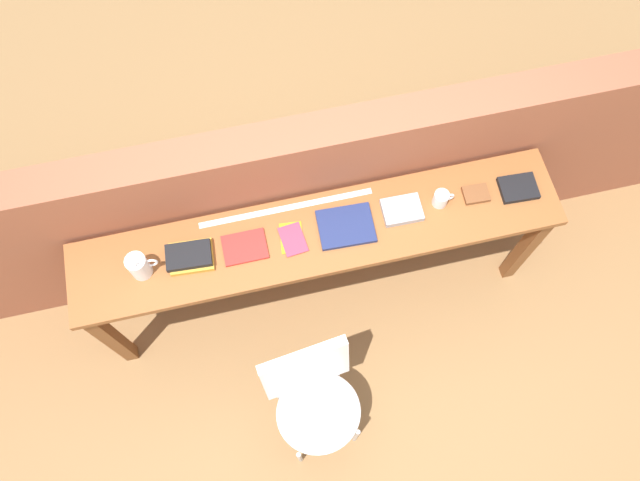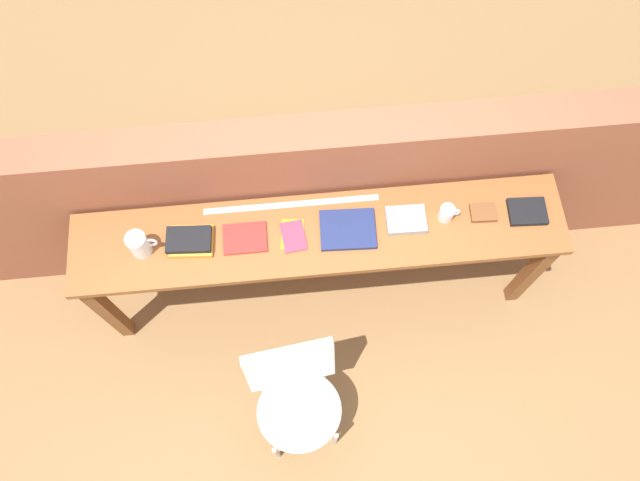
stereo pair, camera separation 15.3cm
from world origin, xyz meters
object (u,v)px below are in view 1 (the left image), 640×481
magazine_cycling (245,247)px  leather_journal_brown (476,194)px  mug (441,199)px  pamphlet_pile_colourful (292,238)px  book_open_centre (346,226)px  book_repair_rightmost (518,188)px  book_stack_leftmost (190,256)px  chair_white_moulded (314,397)px  pitcher_white (139,266)px

magazine_cycling → leather_journal_brown: bearing=1.2°
magazine_cycling → mug: 1.02m
pamphlet_pile_colourful → book_open_centre: book_open_centre is taller
book_open_centre → pamphlet_pile_colourful: bearing=-177.2°
pamphlet_pile_colourful → leather_journal_brown: size_ratio=1.45×
book_open_centre → leather_journal_brown: (0.69, 0.03, 0.00)m
magazine_cycling → book_open_centre: (0.51, -0.00, 0.00)m
book_open_centre → mug: bearing=5.8°
book_repair_rightmost → book_open_centre: bearing=-176.4°
book_open_centre → leather_journal_brown: 0.69m
book_stack_leftmost → pamphlet_pile_colourful: 0.51m
chair_white_moulded → pamphlet_pile_colourful: (0.06, 0.73, 0.36)m
pitcher_white → magazine_cycling: bearing=1.6°
chair_white_moulded → book_stack_leftmost: 0.95m
pitcher_white → book_repair_rightmost: size_ratio=0.97×
book_stack_leftmost → leather_journal_brown: bearing=0.8°
magazine_cycling → pamphlet_pile_colourful: (0.24, -0.00, -0.00)m
book_stack_leftmost → pamphlet_pile_colourful: (0.51, -0.01, -0.02)m
pamphlet_pile_colourful → book_open_centre: 0.28m
book_stack_leftmost → book_open_centre: bearing=-0.5°
pitcher_white → mug: size_ratio=1.67×
chair_white_moulded → pamphlet_pile_colourful: chair_white_moulded is taller
magazine_cycling → book_stack_leftmost: bearing=179.4°
book_open_centre → mug: (0.50, 0.03, 0.03)m
book_stack_leftmost → book_repair_rightmost: size_ratio=1.24×
book_stack_leftmost → magazine_cycling: (0.27, -0.00, -0.02)m
chair_white_moulded → pitcher_white: 1.09m
chair_white_moulded → leather_journal_brown: size_ratio=6.86×
chair_white_moulded → magazine_cycling: size_ratio=4.10×
pitcher_white → mug: pitcher_white is taller
mug → book_repair_rightmost: size_ratio=0.58×
leather_journal_brown → chair_white_moulded: bearing=-140.8°
magazine_cycling → book_open_centre: 0.51m
pamphlet_pile_colourful → leather_journal_brown: (0.97, 0.03, 0.01)m
book_stack_leftmost → mug: size_ratio=2.14×
pitcher_white → book_stack_leftmost: size_ratio=0.78×
book_stack_leftmost → book_open_centre: 0.78m
magazine_cycling → book_open_centre: bearing=-0.3°
chair_white_moulded → leather_journal_brown: 1.33m
book_stack_leftmost → magazine_cycling: bearing=-0.7°
pamphlet_pile_colourful → book_repair_rightmost: size_ratio=0.99×
magazine_cycling → mug: bearing=1.4°
magazine_cycling → book_repair_rightmost: book_repair_rightmost is taller
pamphlet_pile_colourful → mug: 0.78m
book_repair_rightmost → mug: bearing=-179.4°
mug → book_repair_rightmost: bearing=-2.3°
pitcher_white → pamphlet_pile_colourful: size_ratio=0.98×
chair_white_moulded → book_open_centre: bearing=65.7°
mug → book_repair_rightmost: (0.41, -0.02, -0.03)m
magazine_cycling → book_open_centre: book_open_centre is taller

